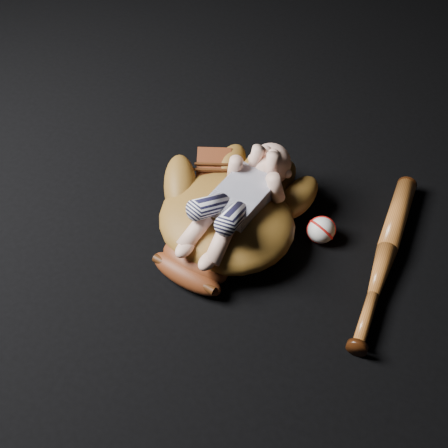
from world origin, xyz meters
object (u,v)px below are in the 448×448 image
object	(u,v)px
baseball_bat	(384,258)
baseball	(321,230)
baseball_glove	(227,216)
newborn_baby	(234,200)

from	to	relation	value
baseball_bat	baseball	world-z (taller)	baseball
baseball_bat	baseball_glove	bearing A→B (deg)	-173.73
baseball_glove	baseball_bat	size ratio (longest dim) A/B	0.89
newborn_baby	baseball_glove	bearing A→B (deg)	-157.51
baseball_glove	baseball_bat	world-z (taller)	baseball_glove
baseball_glove	newborn_baby	size ratio (longest dim) A/B	1.23
baseball	baseball_glove	bearing A→B (deg)	-162.18
baseball_glove	baseball	distance (m)	0.22
baseball_glove	newborn_baby	bearing A→B (deg)	22.61
baseball_glove	baseball	bearing A→B (deg)	32.47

